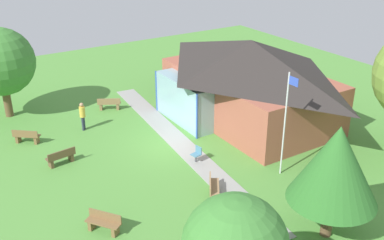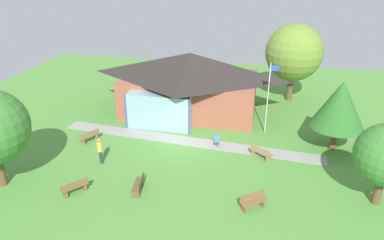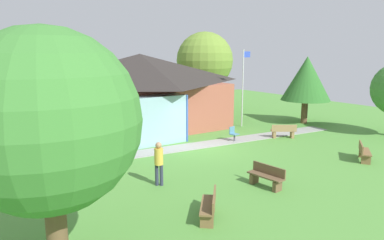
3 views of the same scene
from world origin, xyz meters
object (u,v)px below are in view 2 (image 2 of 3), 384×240
at_px(bench_front_center, 139,185).
at_px(bench_mid_left, 89,137).
at_px(pavilion, 189,82).
at_px(tree_behind_pavilion_right, 294,53).
at_px(bench_front_left, 75,187).
at_px(bench_front_right, 253,202).
at_px(bench_mid_right, 261,153).
at_px(patio_chair_lawn_spare, 217,141).
at_px(flagpole, 268,95).
at_px(tree_east_hedge, 340,105).
at_px(visitor_strolling_lawn, 100,149).

distance_m(bench_front_center, bench_mid_left, 7.31).
bearing_deg(bench_front_center, pavilion, -8.93).
bearing_deg(pavilion, tree_behind_pavilion_right, 28.21).
xyz_separation_m(bench_front_left, tree_behind_pavilion_right, (12.21, 17.18, 3.99)).
height_order(bench_mid_left, tree_behind_pavilion_right, tree_behind_pavilion_right).
relative_size(pavilion, bench_front_right, 7.97).
relative_size(pavilion, tree_behind_pavilion_right, 1.70).
distance_m(bench_mid_right, patio_chair_lawn_spare, 3.22).
relative_size(bench_front_center, bench_front_right, 1.05).
bearing_deg(tree_behind_pavilion_right, bench_front_right, -98.65).
bearing_deg(flagpole, bench_mid_left, -161.73).
height_order(bench_front_center, tree_east_hedge, tree_east_hedge).
xyz_separation_m(bench_mid_right, visitor_strolling_lawn, (-9.93, -2.57, 0.62)).
bearing_deg(bench_front_left, bench_mid_left, 58.71).
bearing_deg(tree_behind_pavilion_right, bench_front_center, -118.43).
bearing_deg(bench_mid_right, patio_chair_lawn_spare, -165.34).
bearing_deg(bench_mid_right, visitor_strolling_lawn, -131.55).
bearing_deg(flagpole, tree_behind_pavilion_right, 74.53).
bearing_deg(bench_mid_left, bench_mid_right, -61.18).
relative_size(bench_front_left, tree_behind_pavilion_right, 0.21).
bearing_deg(pavilion, bench_front_right, -63.73).
bearing_deg(bench_front_left, patio_chair_lawn_spare, -5.10).
distance_m(visitor_strolling_lawn, tree_east_hedge, 15.59).
xyz_separation_m(pavilion, bench_front_right, (5.92, -11.99, -2.20)).
distance_m(bench_front_center, tree_east_hedge, 13.72).
height_order(pavilion, flagpole, flagpole).
height_order(flagpole, bench_front_right, flagpole).
relative_size(visitor_strolling_lawn, tree_east_hedge, 0.36).
height_order(bench_front_right, visitor_strolling_lawn, visitor_strolling_lawn).
xyz_separation_m(bench_mid_right, tree_east_hedge, (4.73, 2.26, 2.85)).
xyz_separation_m(bench_front_right, tree_east_hedge, (4.99, 7.49, 2.85)).
xyz_separation_m(flagpole, visitor_strolling_lawn, (-10.15, -6.53, -1.92)).
height_order(tree_behind_pavilion_right, tree_east_hedge, tree_behind_pavilion_right).
relative_size(bench_front_left, visitor_strolling_lawn, 0.82).
xyz_separation_m(bench_front_center, bench_front_left, (-3.39, -0.90, 0.00)).
height_order(bench_mid_right, tree_behind_pavilion_right, tree_behind_pavilion_right).
bearing_deg(bench_front_center, patio_chair_lawn_spare, -37.28).
relative_size(bench_front_center, tree_behind_pavilion_right, 0.22).
xyz_separation_m(bench_front_right, bench_mid_left, (-11.70, 5.17, 0.00)).
xyz_separation_m(flagpole, patio_chair_lawn_spare, (-3.26, -2.90, -2.53)).
height_order(bench_front_center, visitor_strolling_lawn, visitor_strolling_lawn).
relative_size(bench_mid_right, bench_mid_left, 0.98).
xyz_separation_m(visitor_strolling_lawn, tree_behind_pavilion_right, (12.18, 13.85, 3.37)).
relative_size(flagpole, patio_chair_lawn_spare, 6.18).
xyz_separation_m(flagpole, bench_mid_right, (-0.22, -3.96, -2.54)).
distance_m(bench_mid_right, bench_front_left, 11.58).
distance_m(bench_front_left, visitor_strolling_lawn, 3.39).
bearing_deg(bench_front_left, bench_front_right, -46.29).
distance_m(pavilion, tree_east_hedge, 11.82).
bearing_deg(flagpole, tree_east_hedge, -20.66).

